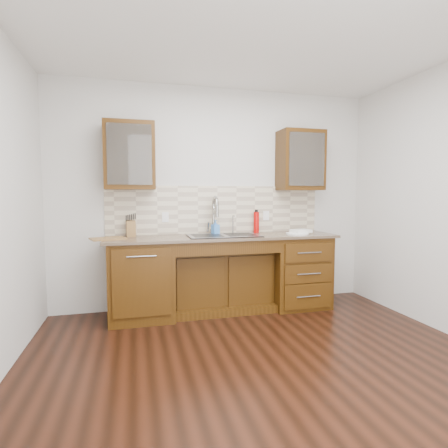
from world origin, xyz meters
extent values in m
cube|color=black|center=(0.00, 0.00, -0.05)|extent=(4.00, 3.50, 0.10)
cube|color=white|center=(0.00, 0.00, 2.75)|extent=(4.00, 3.50, 0.10)
cube|color=silver|center=(0.00, 1.80, 1.35)|extent=(4.00, 0.10, 2.70)
cube|color=#593014|center=(-0.95, 1.44, 0.44)|extent=(0.70, 0.62, 0.88)
cube|color=#593014|center=(0.00, 1.53, 0.35)|extent=(1.20, 0.44, 0.70)
cube|color=#593014|center=(0.95, 1.44, 0.44)|extent=(0.70, 0.62, 0.88)
cube|color=#84705B|center=(0.00, 1.43, 0.90)|extent=(2.70, 0.65, 0.03)
cube|color=beige|center=(0.00, 1.74, 1.21)|extent=(2.70, 0.02, 0.59)
cube|color=#9E9EA5|center=(0.00, 1.41, 0.83)|extent=(0.84, 0.46, 0.19)
cylinder|color=#999993|center=(-0.07, 1.64, 1.11)|extent=(0.04, 0.04, 0.40)
cylinder|color=#999993|center=(0.18, 1.65, 1.03)|extent=(0.02, 0.02, 0.24)
cube|color=#593014|center=(-1.05, 1.58, 1.83)|extent=(0.55, 0.34, 0.75)
cube|color=#593014|center=(1.05, 1.58, 1.83)|extent=(0.55, 0.34, 0.75)
cube|color=white|center=(-0.65, 1.73, 1.12)|extent=(0.08, 0.01, 0.12)
cube|color=white|center=(0.65, 1.73, 1.12)|extent=(0.08, 0.01, 0.12)
imported|color=#4386DC|center=(-0.06, 1.59, 1.00)|extent=(0.10, 0.10, 0.18)
cylinder|color=#B90705|center=(0.49, 1.66, 1.04)|extent=(0.09, 0.09, 0.26)
cylinder|color=white|center=(0.92, 1.36, 0.92)|extent=(0.32, 0.32, 0.02)
cube|color=silver|center=(0.99, 1.40, 0.94)|extent=(0.25, 0.21, 0.04)
cube|color=#9F744C|center=(-1.05, 1.64, 1.00)|extent=(0.11, 0.17, 0.18)
cube|color=brown|center=(-1.29, 1.41, 0.92)|extent=(0.41, 0.34, 0.02)
imported|color=silver|center=(-1.19, 1.58, 1.77)|extent=(0.15, 0.15, 0.10)
imported|color=white|center=(-0.97, 1.58, 1.77)|extent=(0.11, 0.11, 0.09)
imported|color=white|center=(0.90, 1.58, 1.77)|extent=(0.14, 0.14, 0.10)
imported|color=white|center=(1.15, 1.58, 1.77)|extent=(0.10, 0.10, 0.09)
camera|label=1|loc=(-1.01, -2.53, 1.39)|focal=28.00mm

